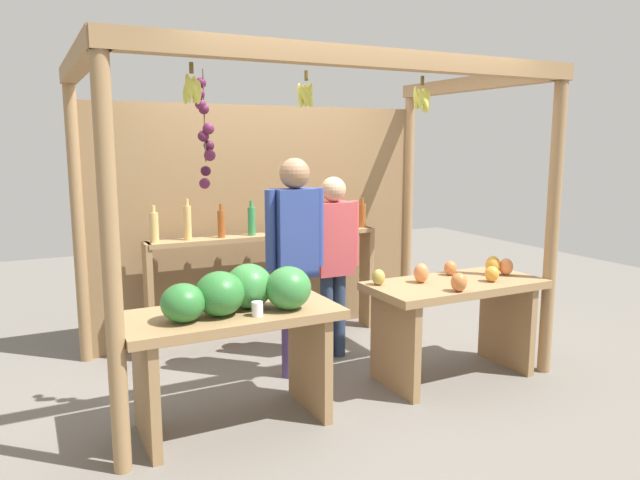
% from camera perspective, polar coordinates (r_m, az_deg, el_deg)
% --- Properties ---
extents(ground_plane, '(12.00, 12.00, 0.00)m').
position_cam_1_polar(ground_plane, '(5.00, -1.02, -11.92)').
color(ground_plane, slate).
rests_on(ground_plane, ground).
extents(market_stall, '(3.37, 2.03, 2.39)m').
position_cam_1_polar(market_stall, '(5.09, -3.39, 4.50)').
color(market_stall, '#99754C').
rests_on(market_stall, ground).
extents(fruit_counter_left, '(1.37, 0.64, 1.05)m').
position_cam_1_polar(fruit_counter_left, '(3.80, -8.08, -7.53)').
color(fruit_counter_left, '#99754C').
rests_on(fruit_counter_left, ground).
extents(fruit_counter_right, '(1.37, 0.65, 0.92)m').
position_cam_1_polar(fruit_counter_right, '(4.71, 12.85, -6.09)').
color(fruit_counter_right, '#99754C').
rests_on(fruit_counter_right, ground).
extents(bottle_shelf_unit, '(2.16, 0.22, 1.35)m').
position_cam_1_polar(bottle_shelf_unit, '(5.38, -5.13, -1.43)').
color(bottle_shelf_unit, '#99754C').
rests_on(bottle_shelf_unit, ground).
extents(vendor_man, '(0.48, 0.23, 1.70)m').
position_cam_1_polar(vendor_man, '(4.52, -2.41, -0.65)').
color(vendor_man, '#4A3870').
rests_on(vendor_man, ground).
extents(vendor_woman, '(0.48, 0.21, 1.54)m').
position_cam_1_polar(vendor_woman, '(4.95, 1.27, -1.11)').
color(vendor_woman, '#293852').
rests_on(vendor_woman, ground).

